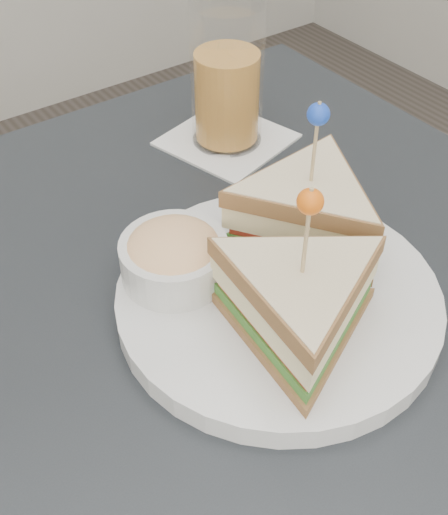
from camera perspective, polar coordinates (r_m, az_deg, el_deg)
table at (r=0.65m, az=-0.21°, el=-9.07°), size 0.80×0.80×0.75m
plate_meal at (r=0.57m, az=5.39°, el=-0.60°), size 0.34×0.31×0.17m
drink_set at (r=0.77m, az=0.26°, el=15.04°), size 0.16×0.16×0.17m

